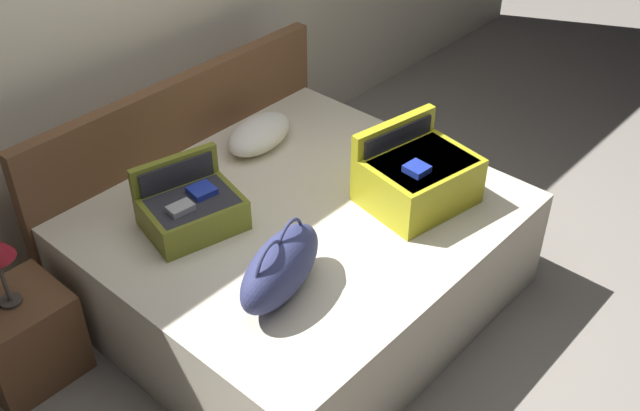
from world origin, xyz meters
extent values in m
plane|color=gray|center=(0.00, 0.00, 0.00)|extent=(12.00, 12.00, 0.00)
cube|color=beige|center=(0.00, 1.65, 1.30)|extent=(8.00, 0.10, 2.60)
cube|color=beige|center=(0.00, 0.40, 0.29)|extent=(1.92, 1.72, 0.57)
cube|color=brown|center=(0.00, 1.30, 0.49)|extent=(1.96, 0.08, 0.98)
cube|color=gold|center=(0.45, 0.01, 0.70)|extent=(0.57, 0.46, 0.25)
cube|color=#28282D|center=(0.45, 0.01, 0.73)|extent=(0.50, 0.40, 0.17)
cube|color=#1E33A5|center=(0.35, -0.02, 0.84)|extent=(0.11, 0.11, 0.04)
cube|color=gold|center=(0.48, 0.21, 0.76)|extent=(0.51, 0.14, 0.37)
cube|color=#28282D|center=(0.48, 0.19, 0.76)|extent=(0.43, 0.09, 0.32)
cube|color=olive|center=(-0.43, 0.68, 0.65)|extent=(0.50, 0.41, 0.16)
cube|color=#28282D|center=(-0.43, 0.68, 0.68)|extent=(0.44, 0.36, 0.11)
cube|color=#99999E|center=(-0.52, 0.66, 0.75)|extent=(0.13, 0.09, 0.04)
cube|color=#1E33A5|center=(-0.36, 0.69, 0.75)|extent=(0.13, 0.13, 0.04)
cube|color=olive|center=(-0.39, 0.85, 0.73)|extent=(0.44, 0.14, 0.31)
cube|color=#28282D|center=(-0.40, 0.82, 0.73)|extent=(0.37, 0.10, 0.26)
ellipsoid|color=navy|center=(-0.47, 0.07, 0.71)|extent=(0.58, 0.35, 0.27)
torus|color=navy|center=(-0.55, 0.05, 0.78)|extent=(0.22, 0.07, 0.22)
torus|color=navy|center=(-0.39, 0.09, 0.78)|extent=(0.22, 0.07, 0.22)
ellipsoid|color=white|center=(0.29, 0.98, 0.65)|extent=(0.50, 0.34, 0.15)
cube|color=brown|center=(-1.24, 1.01, 0.23)|extent=(0.44, 0.40, 0.46)
cylinder|color=#3F3833|center=(-1.24, 1.01, 0.46)|extent=(0.10, 0.10, 0.02)
cylinder|color=#4C443D|center=(-1.24, 1.01, 0.59)|extent=(0.02, 0.02, 0.25)
camera|label=1|loc=(-2.12, -1.64, 2.81)|focal=42.32mm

